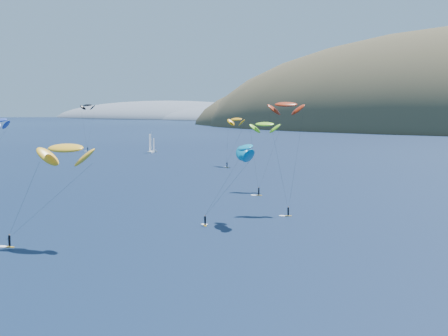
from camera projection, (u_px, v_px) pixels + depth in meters
name	position (u px, v px, depth m)	size (l,w,h in m)	color
headland	(182.00, 120.00, 935.15)	(460.00, 250.00, 60.00)	slate
sailboat	(151.00, 151.00, 288.41)	(8.32, 7.54, 9.92)	white
kitesurfer_1	(236.00, 119.00, 227.51)	(8.25, 10.14, 19.18)	gold
kitesurfer_2	(66.00, 148.00, 100.41)	(12.56, 10.07, 18.43)	gold
kitesurfer_3	(265.00, 124.00, 163.72)	(8.35, 13.29, 19.56)	gold
kitesurfer_5	(245.00, 148.00, 119.16)	(9.89, 12.21, 16.95)	gold
kitesurfer_9	(286.00, 105.00, 131.29)	(8.07, 9.25, 24.74)	gold
kitesurfer_10	(1.00, 120.00, 165.32)	(8.14, 12.66, 20.55)	gold
kitesurfer_12	(88.00, 105.00, 302.70)	(9.17, 8.46, 23.97)	gold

